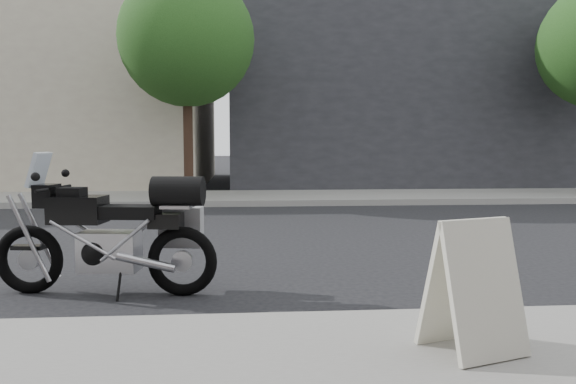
{
  "coord_description": "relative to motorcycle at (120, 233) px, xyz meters",
  "views": [
    {
      "loc": [
        0.59,
        8.5,
        1.54
      ],
      "look_at": [
        0.02,
        1.25,
        0.9
      ],
      "focal_mm": 35.0,
      "sensor_mm": 36.0,
      "label": 1
    }
  ],
  "objects": [
    {
      "name": "ground",
      "position": [
        -1.85,
        -2.76,
        -0.63
      ],
      "size": [
        120.0,
        120.0,
        0.0
      ],
      "primitive_type": "plane",
      "color": "black",
      "rests_on": "ground"
    },
    {
      "name": "far_sidewalk",
      "position": [
        -1.85,
        -9.26,
        -0.55
      ],
      "size": [
        44.0,
        3.0,
        0.15
      ],
      "primitive_type": "cube",
      "color": "gray",
      "rests_on": "ground"
    },
    {
      "name": "far_building_dark",
      "position": [
        -8.85,
        -16.25,
        2.87
      ],
      "size": [
        16.0,
        11.0,
        7.0
      ],
      "color": "#25252A",
      "rests_on": "ground"
    },
    {
      "name": "far_building_cream",
      "position": [
        7.15,
        -16.25,
        3.37
      ],
      "size": [
        14.0,
        11.0,
        8.0
      ],
      "color": "#B1A28D",
      "rests_on": "ground"
    },
    {
      "name": "street_tree_mid",
      "position": [
        0.15,
        -8.76,
        3.51
      ],
      "size": [
        3.4,
        3.4,
        5.7
      ],
      "color": "#352318",
      "rests_on": "far_sidewalk"
    },
    {
      "name": "motorcycle",
      "position": [
        0.0,
        0.0,
        0.0
      ],
      "size": [
        2.29,
        0.75,
        1.45
      ],
      "rotation": [
        0.0,
        0.0,
        -0.13
      ],
      "color": "black",
      "rests_on": "ground"
    },
    {
      "name": "sandwich_sign",
      "position": [
        -2.77,
        2.19,
        -0.03
      ],
      "size": [
        0.69,
        0.66,
        0.89
      ],
      "rotation": [
        0.0,
        0.0,
        0.32
      ],
      "color": "silver",
      "rests_on": "near_sidewalk"
    }
  ]
}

